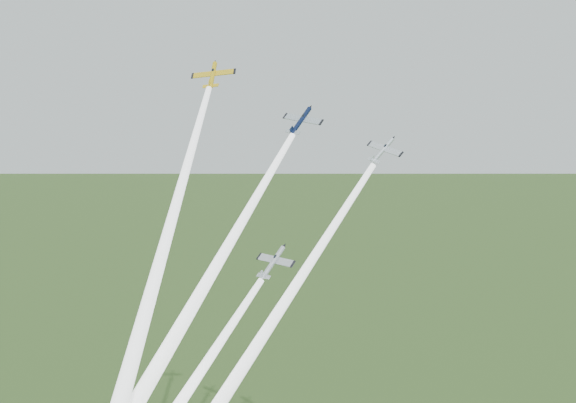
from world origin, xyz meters
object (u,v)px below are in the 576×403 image
(plane_navy, at_px, (301,120))
(plane_yellow, at_px, (213,75))
(plane_silver_right, at_px, (383,150))
(plane_silver_low, at_px, (273,262))

(plane_navy, bearing_deg, plane_yellow, -165.47)
(plane_navy, relative_size, plane_silver_right, 1.10)
(plane_silver_right, relative_size, plane_silver_low, 0.91)
(plane_yellow, bearing_deg, plane_silver_low, -51.29)
(plane_yellow, relative_size, plane_silver_right, 1.15)
(plane_navy, distance_m, plane_silver_low, 24.04)
(plane_navy, height_order, plane_silver_right, plane_navy)
(plane_navy, xyz_separation_m, plane_silver_right, (12.88, 1.37, -4.42))
(plane_silver_right, distance_m, plane_silver_low, 24.78)
(plane_silver_low, bearing_deg, plane_navy, 115.90)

